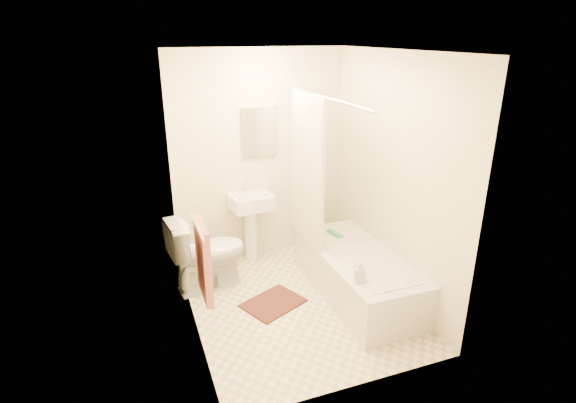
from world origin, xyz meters
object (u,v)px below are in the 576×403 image
object	(u,v)px
sink	(251,224)
bath_mat	(273,303)
soap_bottle	(360,271)
bathtub	(357,274)
toilet	(208,253)

from	to	relation	value
sink	bath_mat	world-z (taller)	sink
bath_mat	soap_bottle	xyz separation A→B (m)	(0.62, -0.59, 0.55)
sink	bathtub	world-z (taller)	sink
toilet	soap_bottle	xyz separation A→B (m)	(1.15, -1.14, 0.17)
bathtub	bath_mat	xyz separation A→B (m)	(-0.87, 0.12, -0.22)
sink	toilet	bearing A→B (deg)	-150.48
soap_bottle	bath_mat	bearing A→B (deg)	136.72
toilet	bathtub	xyz separation A→B (m)	(1.39, -0.68, -0.16)
bath_mat	soap_bottle	size ratio (longest dim) A/B	2.80
sink	bath_mat	distance (m)	1.09
toilet	bathtub	distance (m)	1.56
sink	bath_mat	xyz separation A→B (m)	(-0.07, -0.99, -0.44)
bathtub	toilet	bearing A→B (deg)	154.06
sink	soap_bottle	xyz separation A→B (m)	(0.55, -1.58, 0.11)
toilet	bath_mat	bearing A→B (deg)	-144.29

